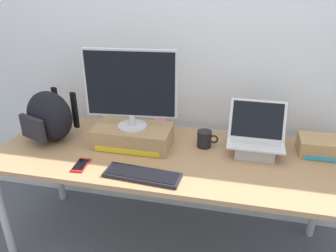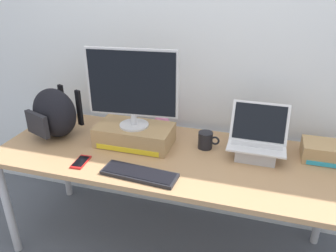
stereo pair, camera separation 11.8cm
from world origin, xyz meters
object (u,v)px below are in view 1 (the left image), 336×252
at_px(plush_toy, 158,123).
at_px(toner_box_cyan, 327,147).
at_px(toner_box_yellow, 133,136).
at_px(messenger_backpack, 49,116).
at_px(cell_phone, 81,165).
at_px(coffee_mug, 205,139).
at_px(desktop_monitor, 131,88).
at_px(external_keyboard, 142,175).
at_px(open_laptop, 255,143).

xyz_separation_m(plush_toy, toner_box_cyan, (1.04, -0.10, -0.00)).
bearing_deg(toner_box_yellow, messenger_backpack, -176.04).
bearing_deg(cell_phone, toner_box_cyan, 14.51).
bearing_deg(coffee_mug, plush_toy, 154.18).
xyz_separation_m(desktop_monitor, messenger_backpack, (-0.53, -0.04, -0.21)).
bearing_deg(desktop_monitor, toner_box_cyan, 0.67).
distance_m(external_keyboard, toner_box_cyan, 1.08).
height_order(external_keyboard, toner_box_cyan, toner_box_cyan).
relative_size(toner_box_yellow, plush_toy, 4.33).
height_order(desktop_monitor, open_laptop, desktop_monitor).
bearing_deg(toner_box_yellow, plush_toy, 66.22).
bearing_deg(toner_box_yellow, external_keyboard, -64.54).
bearing_deg(coffee_mug, toner_box_cyan, 4.63).
bearing_deg(external_keyboard, messenger_backpack, 161.22).
distance_m(desktop_monitor, open_laptop, 0.79).
bearing_deg(external_keyboard, plush_toy, 99.43).
bearing_deg(messenger_backpack, toner_box_yellow, 25.22).
bearing_deg(cell_phone, desktop_monitor, 51.90).
xyz_separation_m(coffee_mug, plush_toy, (-0.33, 0.16, 0.00)).
distance_m(external_keyboard, plush_toy, 0.56).
height_order(external_keyboard, coffee_mug, coffee_mug).
distance_m(desktop_monitor, external_keyboard, 0.51).
bearing_deg(cell_phone, toner_box_yellow, 52.04).
xyz_separation_m(open_laptop, cell_phone, (-0.93, -0.36, -0.06)).
relative_size(coffee_mug, plush_toy, 1.21).
height_order(messenger_backpack, toner_box_cyan, messenger_backpack).
xyz_separation_m(toner_box_yellow, cell_phone, (-0.21, -0.30, -0.06)).
xyz_separation_m(desktop_monitor, open_laptop, (0.73, 0.06, -0.30)).
bearing_deg(messenger_backpack, toner_box_cyan, 26.97).
height_order(open_laptop, coffee_mug, open_laptop).
distance_m(external_keyboard, cell_phone, 0.36).
relative_size(external_keyboard, toner_box_cyan, 1.29).
bearing_deg(open_laptop, cell_phone, -158.66).
xyz_separation_m(toner_box_yellow, coffee_mug, (0.43, 0.07, -0.01)).
height_order(toner_box_yellow, toner_box_cyan, toner_box_yellow).
bearing_deg(coffee_mug, messenger_backpack, -173.50).
relative_size(external_keyboard, coffee_mug, 3.17).
relative_size(messenger_backpack, coffee_mug, 2.96).
distance_m(toner_box_yellow, open_laptop, 0.73).
distance_m(cell_phone, plush_toy, 0.62).
bearing_deg(open_laptop, plush_toy, 165.08).
relative_size(external_keyboard, messenger_backpack, 1.07).
xyz_separation_m(open_laptop, toner_box_cyan, (0.41, 0.07, -0.02)).
bearing_deg(toner_box_cyan, toner_box_yellow, -173.48).
relative_size(cell_phone, toner_box_cyan, 0.44).
xyz_separation_m(messenger_backpack, toner_box_cyan, (1.67, 0.17, -0.11)).
bearing_deg(coffee_mug, open_laptop, -2.18).
height_order(messenger_backpack, plush_toy, messenger_backpack).
xyz_separation_m(external_keyboard, coffee_mug, (0.28, 0.40, 0.04)).
bearing_deg(messenger_backpack, cell_phone, -17.90).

